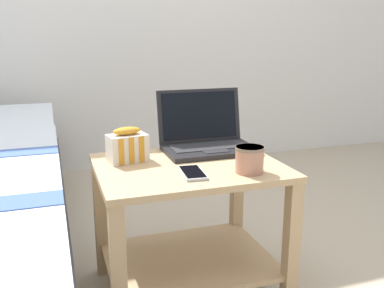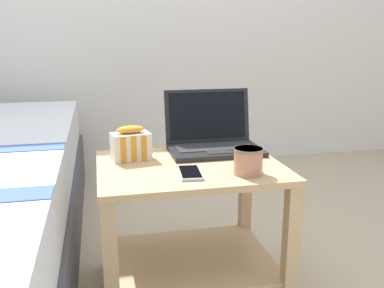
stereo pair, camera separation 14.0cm
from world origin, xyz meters
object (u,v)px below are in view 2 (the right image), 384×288
at_px(snack_bag, 131,145).
at_px(cell_phone, 190,173).
at_px(mug_front_left, 248,159).
at_px(laptop, 213,138).

xyz_separation_m(snack_bag, cell_phone, (0.17, -0.21, -0.05)).
bearing_deg(snack_bag, mug_front_left, -35.02).
bearing_deg(snack_bag, laptop, 10.79).
distance_m(laptop, mug_front_left, 0.31).
xyz_separation_m(laptop, mug_front_left, (0.03, -0.30, 0.00)).
relative_size(mug_front_left, cell_phone, 0.84).
height_order(laptop, cell_phone, laptop).
distance_m(mug_front_left, cell_phone, 0.19).
bearing_deg(mug_front_left, cell_phone, 168.89).
relative_size(mug_front_left, snack_bag, 0.86).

